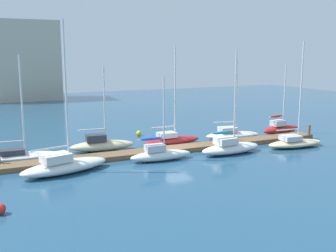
{
  "coord_description": "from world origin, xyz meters",
  "views": [
    {
      "loc": [
        -15.36,
        -31.29,
        8.66
      ],
      "look_at": [
        0.0,
        2.0,
        2.0
      ],
      "focal_mm": 42.34,
      "sensor_mm": 36.0,
      "label": 1
    }
  ],
  "objects": [
    {
      "name": "ground_plane",
      "position": [
        0.0,
        0.0,
        0.0
      ],
      "size": [
        120.0,
        120.0,
        0.0
      ],
      "primitive_type": "plane",
      "color": "navy"
    },
    {
      "name": "dock_pier",
      "position": [
        0.0,
        0.0,
        0.2
      ],
      "size": [
        30.51,
        1.92,
        0.41
      ],
      "primitive_type": "cube",
      "color": "brown",
      "rests_on": "ground_plane"
    },
    {
      "name": "dock_piling_far_end",
      "position": [
        14.85,
        -0.81,
        0.72
      ],
      "size": [
        0.28,
        0.28,
        1.45
      ],
      "primitive_type": "cylinder",
      "color": "brown",
      "rests_on": "ground_plane"
    },
    {
      "name": "sailboat_0",
      "position": [
        -13.15,
        2.78,
        0.44
      ],
      "size": [
        6.42,
        2.42,
        8.65
      ],
      "rotation": [
        0.0,
        0.0,
        -0.06
      ],
      "color": "white",
      "rests_on": "ground_plane"
    },
    {
      "name": "sailboat_1",
      "position": [
        -10.52,
        -2.51,
        0.64
      ],
      "size": [
        7.02,
        3.7,
        11.07
      ],
      "rotation": [
        0.0,
        0.0,
        0.25
      ],
      "color": "white",
      "rests_on": "ground_plane"
    },
    {
      "name": "sailboat_2",
      "position": [
        -6.15,
        3.06,
        0.61
      ],
      "size": [
        5.97,
        2.28,
        7.69
      ],
      "rotation": [
        0.0,
        0.0,
        -0.09
      ],
      "color": "beige",
      "rests_on": "ground_plane"
    },
    {
      "name": "sailboat_3",
      "position": [
        -2.69,
        -2.25,
        0.6
      ],
      "size": [
        5.32,
        1.55,
        6.96
      ],
      "rotation": [
        0.0,
        0.0,
        -0.03
      ],
      "color": "white",
      "rests_on": "ground_plane"
    },
    {
      "name": "sailboat_4",
      "position": [
        0.67,
        2.63,
        0.55
      ],
      "size": [
        5.92,
        1.9,
        9.44
      ],
      "rotation": [
        0.0,
        0.0,
        0.03
      ],
      "color": "#B21E1E",
      "rests_on": "ground_plane"
    },
    {
      "name": "sailboat_5",
      "position": [
        3.88,
        -2.7,
        0.63
      ],
      "size": [
        6.1,
        2.33,
        9.08
      ],
      "rotation": [
        0.0,
        0.0,
        0.07
      ],
      "color": "white",
      "rests_on": "ground_plane"
    },
    {
      "name": "sailboat_6",
      "position": [
        7.5,
        2.41,
        0.52
      ],
      "size": [
        6.02,
        2.84,
        8.07
      ],
      "rotation": [
        0.0,
        0.0,
        -0.16
      ],
      "color": "white",
      "rests_on": "ground_plane"
    },
    {
      "name": "sailboat_7",
      "position": [
        10.8,
        -3.19,
        0.51
      ],
      "size": [
        5.96,
        2.39,
        9.82
      ],
      "rotation": [
        0.0,
        0.0,
        -0.07
      ],
      "color": "beige",
      "rests_on": "ground_plane"
    },
    {
      "name": "sailboat_8",
      "position": [
        13.94,
        2.49,
        0.65
      ],
      "size": [
        5.26,
        2.02,
        7.56
      ],
      "rotation": [
        0.0,
        0.0,
        0.11
      ],
      "color": "#B21E1E",
      "rests_on": "ground_plane"
    },
    {
      "name": "mooring_buoy_red",
      "position": [
        -15.14,
        -8.82,
        0.32
      ],
      "size": [
        0.63,
        0.63,
        0.63
      ],
      "primitive_type": "sphere",
      "color": "red",
      "rests_on": "ground_plane"
    },
    {
      "name": "mooring_buoy_yellow",
      "position": [
        -0.74,
        7.91,
        0.29
      ],
      "size": [
        0.58,
        0.58,
        0.58
      ],
      "primitive_type": "sphere",
      "color": "yellow",
      "rests_on": "ground_plane"
    },
    {
      "name": "harbor_building_distant",
      "position": [
        -9.38,
        49.7,
        7.43
      ],
      "size": [
        14.85,
        8.75,
        14.85
      ],
      "primitive_type": "cube",
      "color": "#BCB299",
      "rests_on": "ground_plane"
    }
  ]
}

